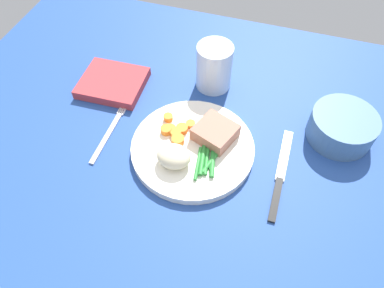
% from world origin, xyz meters
% --- Properties ---
extents(dining_table, '(1.20, 0.90, 0.02)m').
position_xyz_m(dining_table, '(0.00, 0.00, 0.01)').
color(dining_table, '#234793').
rests_on(dining_table, ground).
extents(dinner_plate, '(0.24, 0.24, 0.02)m').
position_xyz_m(dinner_plate, '(-0.03, -0.00, 0.03)').
color(dinner_plate, white).
rests_on(dinner_plate, dining_table).
extents(meat_portion, '(0.09, 0.09, 0.03)m').
position_xyz_m(meat_portion, '(-0.00, 0.03, 0.05)').
color(meat_portion, '#A86B56').
rests_on(meat_portion, dinner_plate).
extents(mashed_potatoes, '(0.06, 0.05, 0.04)m').
position_xyz_m(mashed_potatoes, '(-0.06, -0.05, 0.05)').
color(mashed_potatoes, beige).
rests_on(mashed_potatoes, dinner_plate).
extents(carrot_slices, '(0.07, 0.07, 0.01)m').
position_xyz_m(carrot_slices, '(-0.08, 0.02, 0.04)').
color(carrot_slices, orange).
rests_on(carrot_slices, dinner_plate).
extents(green_beans, '(0.04, 0.09, 0.01)m').
position_xyz_m(green_beans, '(0.00, -0.03, 0.04)').
color(green_beans, '#2D8C38').
rests_on(green_beans, dinner_plate).
extents(fork, '(0.01, 0.17, 0.00)m').
position_xyz_m(fork, '(-0.21, -0.01, 0.02)').
color(fork, silver).
rests_on(fork, dining_table).
extents(knife, '(0.02, 0.20, 0.01)m').
position_xyz_m(knife, '(0.14, -0.01, 0.02)').
color(knife, black).
rests_on(knife, dining_table).
extents(water_glass, '(0.08, 0.08, 0.10)m').
position_xyz_m(water_glass, '(-0.05, 0.19, 0.06)').
color(water_glass, silver).
rests_on(water_glass, dining_table).
extents(salad_bowl, '(0.13, 0.13, 0.06)m').
position_xyz_m(salad_bowl, '(0.23, 0.12, 0.05)').
color(salad_bowl, '#4C7299').
rests_on(salad_bowl, dining_table).
extents(napkin, '(0.14, 0.12, 0.02)m').
position_xyz_m(napkin, '(-0.26, 0.12, 0.03)').
color(napkin, '#B2383D').
rests_on(napkin, dining_table).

